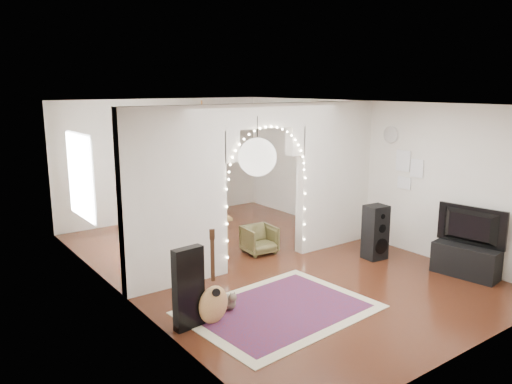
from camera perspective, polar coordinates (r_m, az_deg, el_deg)
floor at (r=8.70m, az=0.85°, el=-7.95°), size 7.50×7.50×0.00m
ceiling at (r=8.18m, az=0.91°, el=10.12°), size 5.00×7.50×0.02m
wall_back at (r=11.51m, az=-10.48°, el=3.72°), size 5.00×0.02×2.70m
wall_front at (r=5.89m, az=23.55°, el=-4.99°), size 5.00×0.02×2.70m
wall_left at (r=7.15m, az=-15.33°, el=-1.52°), size 0.02×7.50×2.70m
wall_right at (r=10.02m, az=12.36°, el=2.43°), size 0.02×7.50×2.70m
divider_wall at (r=8.32m, az=0.88°, el=1.31°), size 5.00×0.20×2.70m
fairy_lights at (r=8.20m, az=1.43°, el=2.04°), size 1.64×0.04×1.60m
window at (r=8.80m, az=-19.44°, el=1.71°), size 0.04×1.20×1.40m
wall_clock at (r=9.53m, az=15.19°, el=6.36°), size 0.03×0.31×0.31m
picture_frames at (r=9.36m, az=16.90°, el=2.46°), size 0.02×0.50×0.70m
paper_lantern at (r=5.17m, az=0.15°, el=4.01°), size 0.40×0.40×0.40m
ceiling_fan at (r=9.86m, az=-6.21°, el=8.63°), size 1.10×1.10×0.30m
area_rug at (r=6.94m, az=2.72°, el=-13.25°), size 2.57×2.01×0.02m
guitar_case at (r=6.32m, az=-7.73°, el=-10.86°), size 0.41×0.17×1.05m
acoustic_guitar at (r=6.42m, az=-4.92°, el=-11.03°), size 0.45×0.30×1.06m
tabby_cat at (r=6.92m, az=-3.17°, el=-12.36°), size 0.19×0.43×0.29m
floor_speaker at (r=8.96m, az=13.49°, el=-4.50°), size 0.40×0.36×0.95m
media_console at (r=8.67m, az=22.83°, el=-7.26°), size 0.55×1.05×0.50m
tv at (r=8.51m, az=23.14°, el=-3.69°), size 0.31×1.08×0.62m
bookcase at (r=11.14m, az=-9.82°, el=0.32°), size 1.50×0.70×1.49m
dining_table at (r=8.72m, az=-7.37°, el=-3.30°), size 1.31×0.97×0.76m
flower_vase at (r=8.68m, az=-7.40°, el=-2.22°), size 0.21×0.21×0.19m
dining_chair_left at (r=9.06m, az=-9.79°, el=-5.72°), size 0.61×0.62×0.48m
dining_chair_right at (r=9.05m, az=0.39°, el=-5.46°), size 0.59×0.60×0.51m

